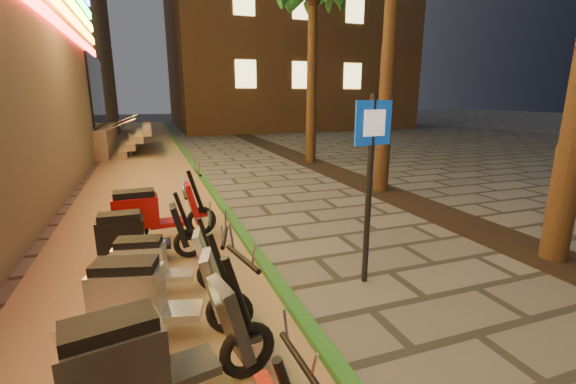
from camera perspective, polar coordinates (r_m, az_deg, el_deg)
name	(u,v)px	position (r m, az deg, el deg)	size (l,w,h in m)	color
parking_strip	(146,184)	(12.27, -20.29, 1.06)	(3.40, 60.00, 0.01)	#8C7251
green_curb	(203,179)	(12.35, -12.42, 1.91)	(0.18, 60.00, 0.10)	#256024
planting_strip	(428,209)	(9.58, 20.04, -2.36)	(1.20, 40.00, 0.02)	black
palm_d	(313,0)	(15.60, 3.68, 26.48)	(2.97, 3.02, 7.16)	#472D19
pedestrian_sign	(371,165)	(5.22, 12.14, 3.93)	(0.57, 0.12, 2.60)	black
scooter_5	(151,356)	(3.52, -19.66, -21.92)	(1.79, 0.79, 1.26)	black
scooter_6	(153,295)	(4.47, -19.40, -14.16)	(1.69, 0.83, 1.19)	black
scooter_7	(159,263)	(5.38, -18.63, -9.91)	(1.48, 0.66, 1.04)	black
scooter_8	(138,235)	(6.42, -21.32, -5.91)	(1.58, 0.56, 1.12)	black
scooter_9	(152,212)	(7.29, -19.46, -2.86)	(1.80, 0.63, 1.27)	black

